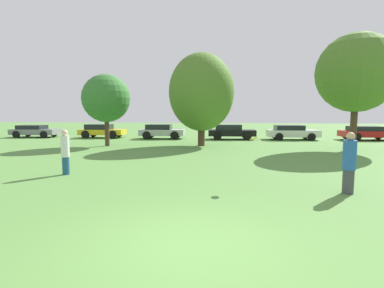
# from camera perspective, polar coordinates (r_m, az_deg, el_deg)

# --- Properties ---
(ground_plane) EXTENTS (120.00, 120.00, 0.00)m
(ground_plane) POSITION_cam_1_polar(r_m,az_deg,el_deg) (5.51, -1.14, -18.64)
(ground_plane) COLOR #54843D
(person_thrower) EXTENTS (0.30, 0.30, 1.66)m
(person_thrower) POSITION_cam_1_polar(r_m,az_deg,el_deg) (12.14, -22.57, -1.32)
(person_thrower) COLOR navy
(person_thrower) RESTS_ON ground
(person_catcher) EXTENTS (0.36, 0.36, 1.74)m
(person_catcher) POSITION_cam_1_polar(r_m,az_deg,el_deg) (9.65, 27.27, -3.15)
(person_catcher) COLOR #3F3F47
(person_catcher) RESTS_ON ground
(frisbee) EXTENTS (0.28, 0.27, 0.15)m
(frisbee) POSITION_cam_1_polar(r_m,az_deg,el_deg) (9.58, 11.51, 1.04)
(frisbee) COLOR yellow
(tree_0) EXTENTS (3.20, 3.20, 4.82)m
(tree_0) POSITION_cam_1_polar(r_m,az_deg,el_deg) (21.49, -15.74, 8.18)
(tree_0) COLOR #473323
(tree_0) RESTS_ON ground
(tree_1) EXTENTS (4.39, 4.39, 6.25)m
(tree_1) POSITION_cam_1_polar(r_m,az_deg,el_deg) (20.83, 1.77, 9.62)
(tree_1) COLOR #473323
(tree_1) RESTS_ON ground
(tree_2) EXTENTS (4.71, 4.71, 7.00)m
(tree_2) POSITION_cam_1_polar(r_m,az_deg,el_deg) (21.17, 28.35, 11.59)
(tree_2) COLOR #473323
(tree_2) RESTS_ON ground
(parked_car_grey) EXTENTS (4.21, 2.11, 1.11)m
(parked_car_grey) POSITION_cam_1_polar(r_m,az_deg,el_deg) (31.59, -27.30, 2.23)
(parked_car_grey) COLOR slate
(parked_car_grey) RESTS_ON ground
(parked_car_yellow) EXTENTS (4.00, 2.12, 1.22)m
(parked_car_yellow) POSITION_cam_1_polar(r_m,az_deg,el_deg) (28.63, -16.52, 2.44)
(parked_car_yellow) COLOR gold
(parked_car_yellow) RESTS_ON ground
(parked_car_silver) EXTENTS (3.90, 2.14, 1.24)m
(parked_car_silver) POSITION_cam_1_polar(r_m,az_deg,el_deg) (26.61, -5.72, 2.43)
(parked_car_silver) COLOR #B2B2B7
(parked_car_silver) RESTS_ON ground
(parked_car_black) EXTENTS (4.01, 2.00, 1.24)m
(parked_car_black) POSITION_cam_1_polar(r_m,az_deg,el_deg) (26.11, 7.26, 2.35)
(parked_car_black) COLOR black
(parked_car_black) RESTS_ON ground
(parked_car_white) EXTENTS (4.22, 2.11, 1.21)m
(parked_car_white) POSITION_cam_1_polar(r_m,az_deg,el_deg) (26.86, 18.13, 2.14)
(parked_car_white) COLOR silver
(parked_car_white) RESTS_ON ground
(parked_car_red) EXTENTS (4.30, 2.24, 1.14)m
(parked_car_red) POSITION_cam_1_polar(r_m,az_deg,el_deg) (28.86, 29.86, 1.86)
(parked_car_red) COLOR red
(parked_car_red) RESTS_ON ground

